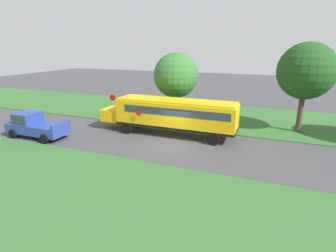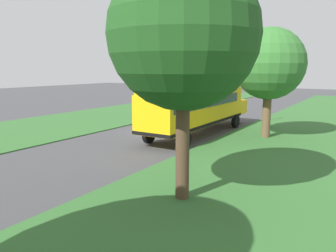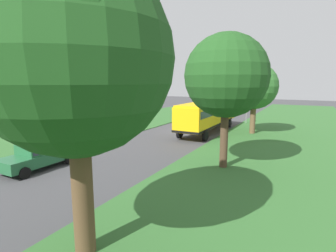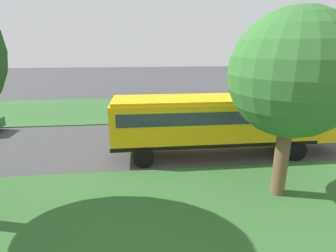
% 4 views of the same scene
% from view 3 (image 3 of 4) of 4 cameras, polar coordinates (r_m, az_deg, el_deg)
% --- Properties ---
extents(ground_plane, '(120.00, 120.00, 0.00)m').
position_cam_3_polar(ground_plane, '(27.69, 3.60, -1.21)').
color(ground_plane, '#424244').
extents(grass_verge, '(12.00, 80.00, 0.08)m').
position_cam_3_polar(grass_verge, '(25.30, 24.67, -3.02)').
color(grass_verge, '#33662D').
rests_on(grass_verge, ground).
extents(grass_far_side, '(10.00, 80.00, 0.07)m').
position_cam_3_polar(grass_far_side, '(32.43, -11.00, 0.28)').
color(grass_far_side, '#33662D').
rests_on(grass_far_side, ground).
extents(school_bus, '(2.85, 12.42, 3.16)m').
position_cam_3_polar(school_bus, '(27.28, 8.59, 2.63)').
color(school_bus, yellow).
rests_on(school_bus, ground).
extents(car_green_nearest, '(2.02, 4.40, 1.56)m').
position_cam_3_polar(car_green_nearest, '(17.72, -26.29, -5.48)').
color(car_green_nearest, '#236038').
rests_on(car_green_nearest, ground).
extents(pickup_truck, '(2.28, 5.40, 2.10)m').
position_cam_3_polar(pickup_truck, '(39.20, 7.15, 3.50)').
color(pickup_truck, '#283D93').
rests_on(pickup_truck, ground).
extents(oak_tree_beside_bus, '(4.49, 4.49, 7.01)m').
position_cam_3_polar(oak_tree_beside_bus, '(27.31, 18.47, 8.29)').
color(oak_tree_beside_bus, brown).
rests_on(oak_tree_beside_bus, ground).
extents(oak_tree_roadside_mid, '(4.86, 4.86, 7.96)m').
position_cam_3_polar(oak_tree_roadside_mid, '(15.73, 12.81, 10.61)').
color(oak_tree_roadside_mid, '#4C3826').
rests_on(oak_tree_roadside_mid, ground).
extents(oak_tree_far_end, '(5.44, 5.44, 8.55)m').
position_cam_3_polar(oak_tree_far_end, '(7.54, -19.51, 14.34)').
color(oak_tree_far_end, brown).
rests_on(oak_tree_far_end, ground).
extents(stop_sign, '(0.08, 0.68, 2.74)m').
position_cam_3_polar(stop_sign, '(34.00, 16.74, 3.37)').
color(stop_sign, gray).
rests_on(stop_sign, ground).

